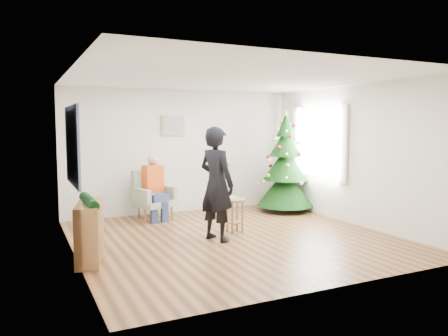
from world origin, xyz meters
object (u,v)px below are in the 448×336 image
stool (235,215)px  armchair (153,202)px  christmas_tree (285,166)px  standing_man (216,184)px  console (90,232)px

stool → armchair: size_ratio=0.60×
armchair → christmas_tree: bearing=-26.2°
standing_man → armchair: bearing=-8.2°
armchair → standing_man: (0.48, -1.96, 0.56)m
stool → console: console is taller
christmas_tree → stool: size_ratio=3.75×
stool → armchair: bearing=121.1°
christmas_tree → stool: bearing=-145.7°
stool → standing_man: standing_man is taller
christmas_tree → standing_man: 2.86m
stool → console: bearing=-167.0°
christmas_tree → armchair: size_ratio=2.25×
christmas_tree → armchair: (-2.84, 0.35, -0.63)m
standing_man → console: 2.09m
stool → console: 2.58m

